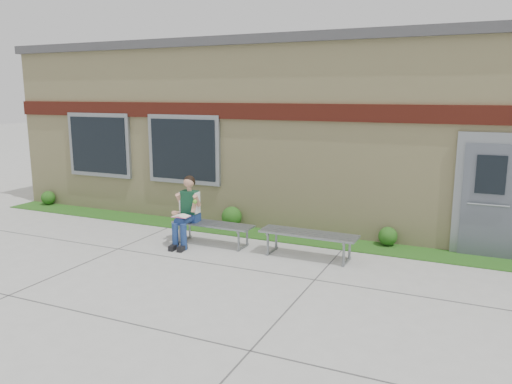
% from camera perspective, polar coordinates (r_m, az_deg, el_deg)
% --- Properties ---
extents(ground, '(80.00, 80.00, 0.00)m').
position_cam_1_polar(ground, '(8.19, -1.14, -10.14)').
color(ground, '#9E9E99').
rests_on(ground, ground).
extents(grass_strip, '(16.00, 0.80, 0.02)m').
position_cam_1_polar(grass_strip, '(10.47, 4.99, -5.32)').
color(grass_strip, '#234F15').
rests_on(grass_strip, ground).
extents(school_building, '(16.20, 6.22, 4.20)m').
position_cam_1_polar(school_building, '(13.31, 10.00, 7.26)').
color(school_building, beige).
rests_on(school_building, ground).
extents(bench_left, '(1.68, 0.49, 0.43)m').
position_cam_1_polar(bench_left, '(10.03, -4.94, -4.13)').
color(bench_left, slate).
rests_on(bench_left, ground).
extents(bench_right, '(1.82, 0.53, 0.47)m').
position_cam_1_polar(bench_right, '(9.24, 6.00, -5.30)').
color(bench_right, slate).
rests_on(bench_right, ground).
extents(girl, '(0.53, 0.86, 1.38)m').
position_cam_1_polar(girl, '(10.00, -7.92, -2.06)').
color(girl, navy).
rests_on(girl, ground).
extents(shrub_west, '(0.37, 0.37, 0.37)m').
position_cam_1_polar(shrub_west, '(14.63, -22.66, -0.61)').
color(shrub_west, '#234F15').
rests_on(shrub_west, grass_strip).
extents(shrub_mid, '(0.46, 0.46, 0.46)m').
position_cam_1_polar(shrub_mid, '(11.27, -2.80, -2.83)').
color(shrub_mid, '#234F15').
rests_on(shrub_mid, grass_strip).
extents(shrub_east, '(0.37, 0.37, 0.37)m').
position_cam_1_polar(shrub_east, '(10.24, 14.83, -4.90)').
color(shrub_east, '#234F15').
rests_on(shrub_east, grass_strip).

